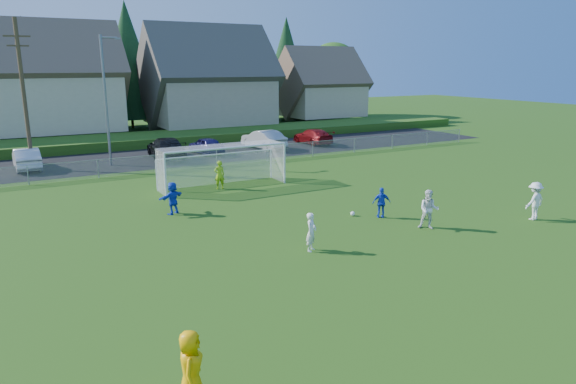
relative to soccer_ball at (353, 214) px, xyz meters
name	(u,v)px	position (x,y,z in m)	size (l,w,h in m)	color
ground	(406,285)	(-3.13, -7.28, -0.11)	(160.00, 160.00, 0.00)	#193D0C
asphalt_lot	(167,157)	(-3.13, 20.22, -0.10)	(60.00, 60.00, 0.00)	black
grass_embankment	(143,140)	(-3.13, 27.72, 0.29)	(70.00, 6.00, 0.80)	#1E420F
soccer_ball	(353,214)	(0.00, 0.00, 0.00)	(0.22, 0.22, 0.22)	white
referee	(191,368)	(-11.25, -9.70, 0.74)	(0.83, 0.54, 1.70)	#FFAD05
player_white_a	(311,232)	(-4.20, -3.05, 0.65)	(0.56, 0.36, 1.52)	white
player_white_b	(429,210)	(1.73, -3.19, 0.76)	(0.85, 0.66, 1.75)	white
player_white_c	(535,201)	(7.02, -4.53, 0.78)	(1.15, 0.66, 1.77)	white
player_blue_a	(382,203)	(1.02, -0.85, 0.61)	(0.85, 0.35, 1.45)	#143BC2
player_blue_b	(173,198)	(-7.37, 4.51, 0.68)	(1.46, 0.46, 1.57)	#143BC2
goalkeeper	(219,175)	(-3.49, 8.22, 0.72)	(0.61, 0.40, 1.66)	#96C817
car_b	(27,159)	(-12.93, 20.05, 0.62)	(1.55, 4.46, 1.47)	silver
car_d	(166,148)	(-3.36, 19.47, 0.70)	(2.28, 5.62, 1.63)	black
car_e	(206,145)	(0.04, 19.98, 0.57)	(1.61, 4.00, 1.36)	#19164D
car_f	(264,140)	(5.20, 19.98, 0.70)	(1.71, 4.89, 1.61)	#AFAFAF
car_g	(313,136)	(10.38, 20.37, 0.57)	(1.90, 4.68, 1.36)	maroon
soccer_goal	(221,159)	(-3.13, 8.76, 1.52)	(7.42, 1.90, 2.50)	white
chainlink_fence	(189,160)	(-3.13, 14.72, 0.52)	(52.06, 0.06, 1.20)	gray
streetlight	(106,97)	(-7.58, 18.72, 4.73)	(1.38, 0.18, 9.00)	slate
utility_pole	(24,94)	(-12.63, 19.72, 5.04)	(1.60, 0.26, 10.00)	#473321
houses_row	(140,61)	(-1.16, 35.18, 7.22)	(53.90, 11.45, 13.27)	tan
tree_row	(118,65)	(-2.09, 41.45, 6.80)	(65.98, 12.36, 13.80)	#382616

